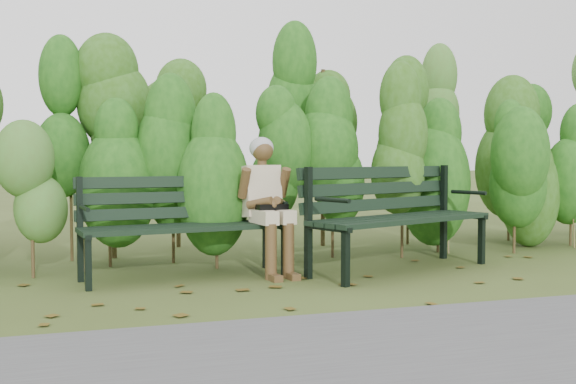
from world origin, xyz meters
name	(u,v)px	position (x,y,z in m)	size (l,w,h in m)	color
ground	(301,288)	(0.00, 0.00, 0.00)	(80.00, 80.00, 0.00)	#3C481D
footpath	(445,371)	(0.00, -2.20, 0.01)	(60.00, 2.50, 0.01)	#474749
hedge_band	(245,137)	(0.00, 1.86, 1.26)	(11.04, 1.67, 2.42)	#47381E
leaf_litter	(273,291)	(-0.25, -0.07, 0.00)	(5.69, 2.26, 0.01)	#574515
bench_left	(182,217)	(-0.83, 0.80, 0.52)	(1.82, 0.80, 0.88)	black
bench_right	(393,209)	(1.09, 0.58, 0.57)	(2.02, 1.29, 0.96)	black
seated_woman	(267,196)	(-0.08, 0.72, 0.70)	(0.49, 0.72, 1.23)	#C2B590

